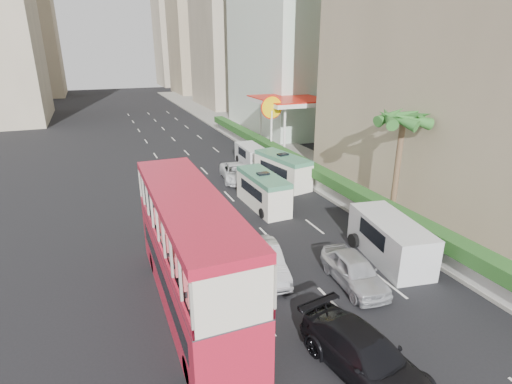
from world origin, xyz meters
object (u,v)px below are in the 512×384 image
car_silver_lane_a (264,274)px  minibus_near (263,191)px  double_decker_bus (191,253)px  panel_van_far (251,155)px  car_black (363,373)px  minibus_far (282,170)px  panel_van_near (390,239)px  shell_station (289,124)px  car_silver_lane_b (353,284)px  van_asset (236,180)px  palm_tree (397,170)px

car_silver_lane_a → minibus_near: (3.34, 8.01, 1.17)m
double_decker_bus → panel_van_far: 21.83m
double_decker_bus → car_black: bearing=-53.3°
minibus_far → panel_van_near: 12.86m
car_silver_lane_a → panel_van_far: panel_van_far is taller
minibus_far → shell_station: 11.51m
car_silver_lane_b → shell_station: size_ratio=0.54×
double_decker_bus → car_silver_lane_a: double_decker_bus is taller
car_silver_lane_b → van_asset: car_silver_lane_b is taller
car_silver_lane_b → palm_tree: palm_tree is taller
van_asset → car_black: bearing=-88.5°
minibus_near → car_silver_lane_a: bearing=-114.5°
car_silver_lane_b → van_asset: size_ratio=0.90×
palm_tree → panel_van_far: bearing=103.2°
minibus_near → shell_station: shell_station is taller
palm_tree → van_asset: bearing=119.3°
car_silver_lane_b → van_asset: (0.11, 16.65, 0.00)m
panel_van_near → palm_tree: palm_tree is taller
double_decker_bus → minibus_near: size_ratio=2.08×
double_decker_bus → panel_van_near: double_decker_bus is taller
van_asset → panel_van_far: bearing=62.5°
car_silver_lane_b → panel_van_far: 20.67m
double_decker_bus → car_black: double_decker_bus is taller
van_asset → shell_station: size_ratio=0.60×
minibus_far → palm_tree: bearing=-80.4°
shell_station → van_asset: bearing=-138.8°
double_decker_bus → car_black: (4.40, -5.90, -2.53)m
panel_van_far → palm_tree: bearing=-75.2°
car_black → minibus_near: (2.72, 15.08, 1.17)m
double_decker_bus → minibus_near: (7.12, 9.18, -1.36)m
car_silver_lane_a → palm_tree: (10.02, 2.84, 3.38)m
shell_station → panel_van_near: bearing=-103.7°
van_asset → minibus_far: (3.08, -2.40, 1.20)m
car_silver_lane_a → panel_van_far: 19.20m
car_black → panel_van_far: bearing=67.4°
car_silver_lane_a → shell_station: bearing=69.3°
double_decker_bus → car_black: size_ratio=2.11×
double_decker_bus → car_silver_lane_a: bearing=17.1°
double_decker_bus → shell_station: bearing=55.2°
car_silver_lane_a → car_silver_lane_b: size_ratio=1.03×
car_silver_lane_b → van_asset: bearing=95.1°
car_silver_lane_a → shell_station: size_ratio=0.55×
car_silver_lane_a → van_asset: (3.60, 14.27, 0.00)m
minibus_near → palm_tree: (6.68, -5.18, 2.21)m
panel_van_far → double_decker_bus: bearing=-116.4°
car_black → shell_station: shell_station is taller
panel_van_near → minibus_near: bearing=119.7°
panel_van_near → shell_station: size_ratio=0.67×
double_decker_bus → van_asset: bearing=64.5°
double_decker_bus → panel_van_far: (10.22, 19.22, -1.63)m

